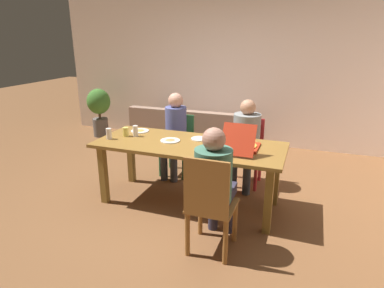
{
  "coord_description": "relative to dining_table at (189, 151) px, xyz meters",
  "views": [
    {
      "loc": [
        1.27,
        -3.38,
        1.94
      ],
      "look_at": [
        0.0,
        0.1,
        0.72
      ],
      "focal_mm": 31.02,
      "sensor_mm": 36.0,
      "label": 1
    }
  ],
  "objects": [
    {
      "name": "ground_plane",
      "position": [
        0.0,
        0.0,
        -0.67
      ],
      "size": [
        20.0,
        20.0,
        0.0
      ],
      "primitive_type": "plane",
      "color": "brown"
    },
    {
      "name": "back_wall",
      "position": [
        0.0,
        2.64,
        0.73
      ],
      "size": [
        7.11,
        0.12,
        2.79
      ],
      "primitive_type": "cube",
      "color": "#F4DDCE",
      "rests_on": "ground"
    },
    {
      "name": "dining_table",
      "position": [
        0.0,
        0.0,
        0.0
      ],
      "size": [
        2.17,
        0.88,
        0.76
      ],
      "color": "brown",
      "rests_on": "ground"
    },
    {
      "name": "chair_0",
      "position": [
        0.51,
        -0.85,
        -0.16
      ],
      "size": [
        0.42,
        0.43,
        0.97
      ],
      "color": "#8F5D2B",
      "rests_on": "ground"
    },
    {
      "name": "person_0",
      "position": [
        0.51,
        -0.71,
        0.03
      ],
      "size": [
        0.34,
        0.54,
        1.19
      ],
      "color": "#302E40",
      "rests_on": "ground"
    },
    {
      "name": "chair_1",
      "position": [
        -0.49,
        0.87,
        -0.2
      ],
      "size": [
        0.42,
        0.41,
        0.85
      ],
      "color": "#2B6236",
      "rests_on": "ground"
    },
    {
      "name": "person_1",
      "position": [
        -0.49,
        0.73,
        0.03
      ],
      "size": [
        0.3,
        0.48,
        1.19
      ],
      "color": "#3A3F47",
      "rests_on": "ground"
    },
    {
      "name": "chair_2",
      "position": [
        0.51,
        0.85,
        -0.19
      ],
      "size": [
        0.42,
        0.42,
        0.88
      ],
      "color": "#AB262A",
      "rests_on": "ground"
    },
    {
      "name": "person_2",
      "position": [
        0.51,
        0.72,
        0.02
      ],
      "size": [
        0.35,
        0.53,
        1.16
      ],
      "color": "#353B43",
      "rests_on": "ground"
    },
    {
      "name": "pizza_box_0",
      "position": [
        0.61,
        0.01,
        0.14
      ],
      "size": [
        0.35,
        0.53,
        0.32
      ],
      "color": "#AF2914",
      "rests_on": "dining_table"
    },
    {
      "name": "plate_0",
      "position": [
        -0.77,
        0.25,
        0.1
      ],
      "size": [
        0.23,
        0.23,
        0.03
      ],
      "color": "white",
      "rests_on": "dining_table"
    },
    {
      "name": "plate_1",
      "position": [
        0.25,
        -0.2,
        0.1
      ],
      "size": [
        0.22,
        0.22,
        0.01
      ],
      "color": "white",
      "rests_on": "dining_table"
    },
    {
      "name": "plate_2",
      "position": [
        0.06,
        0.19,
        0.1
      ],
      "size": [
        0.2,
        0.2,
        0.01
      ],
      "color": "white",
      "rests_on": "dining_table"
    },
    {
      "name": "plate_3",
      "position": [
        -0.24,
        0.01,
        0.1
      ],
      "size": [
        0.23,
        0.23,
        0.03
      ],
      "color": "white",
      "rests_on": "dining_table"
    },
    {
      "name": "drinking_glass_0",
      "position": [
        -0.95,
        -0.17,
        0.16
      ],
      "size": [
        0.06,
        0.06,
        0.13
      ],
      "primitive_type": "cylinder",
      "color": "silver",
      "rests_on": "dining_table"
    },
    {
      "name": "drinking_glass_1",
      "position": [
        -0.83,
        0.0,
        0.15
      ],
      "size": [
        0.07,
        0.07,
        0.11
      ],
      "primitive_type": "cylinder",
      "color": "#D9C75D",
      "rests_on": "dining_table"
    },
    {
      "name": "drinking_glass_2",
      "position": [
        0.51,
        -0.36,
        0.15
      ],
      "size": [
        0.06,
        0.06,
        0.1
      ],
      "primitive_type": "cylinder",
      "color": "silver",
      "rests_on": "dining_table"
    },
    {
      "name": "drinking_glass_3",
      "position": [
        -0.71,
        0.04,
        0.16
      ],
      "size": [
        0.06,
        0.06,
        0.13
      ],
      "primitive_type": "cylinder",
      "color": "silver",
      "rests_on": "dining_table"
    },
    {
      "name": "couch",
      "position": [
        -0.68,
        1.88,
        -0.38
      ],
      "size": [
        2.01,
        0.78,
        0.76
      ],
      "color": "#937460",
      "rests_on": "ground"
    },
    {
      "name": "potted_plant",
      "position": [
        -2.66,
        2.04,
        -0.09
      ],
      "size": [
        0.45,
        0.45,
        0.95
      ],
      "color": "#5D5753",
      "rests_on": "ground"
    }
  ]
}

